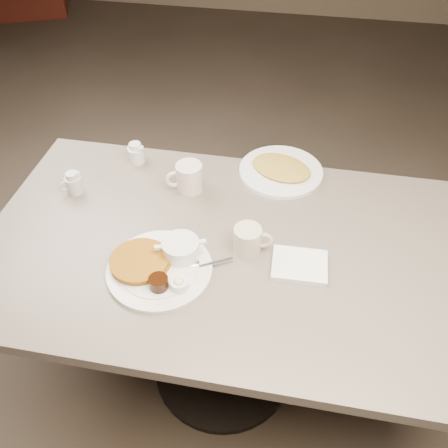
% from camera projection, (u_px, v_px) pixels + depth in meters
% --- Properties ---
extents(room, '(7.04, 8.04, 2.84)m').
position_uv_depth(room, '(222.00, 34.00, 1.00)').
color(room, '#4C3F33').
rests_on(room, ground).
extents(diner_table, '(1.50, 0.90, 0.75)m').
position_uv_depth(diner_table, '(223.00, 280.00, 1.57)').
color(diner_table, slate).
rests_on(diner_table, ground).
extents(main_plate, '(0.41, 0.40, 0.07)m').
position_uv_depth(main_plate, '(161.00, 263.00, 1.37)').
color(main_plate, white).
rests_on(main_plate, diner_table).
extents(coffee_mug_near, '(0.12, 0.10, 0.09)m').
position_uv_depth(coffee_mug_near, '(248.00, 240.00, 1.40)').
color(coffee_mug_near, beige).
rests_on(coffee_mug_near, diner_table).
extents(napkin, '(0.16, 0.13, 0.02)m').
position_uv_depth(napkin, '(299.00, 265.00, 1.38)').
color(napkin, white).
rests_on(napkin, diner_table).
extents(coffee_mug_far, '(0.14, 0.12, 0.10)m').
position_uv_depth(coffee_mug_far, '(188.00, 177.00, 1.61)').
color(coffee_mug_far, white).
rests_on(coffee_mug_far, diner_table).
extents(creamer_left, '(0.08, 0.07, 0.08)m').
position_uv_depth(creamer_left, '(74.00, 183.00, 1.61)').
color(creamer_left, silver).
rests_on(creamer_left, diner_table).
extents(creamer_right, '(0.08, 0.07, 0.08)m').
position_uv_depth(creamer_right, '(136.00, 153.00, 1.73)').
color(creamer_right, white).
rests_on(creamer_right, diner_table).
extents(hash_plate, '(0.39, 0.39, 0.04)m').
position_uv_depth(hash_plate, '(281.00, 170.00, 1.70)').
color(hash_plate, white).
rests_on(hash_plate, diner_table).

